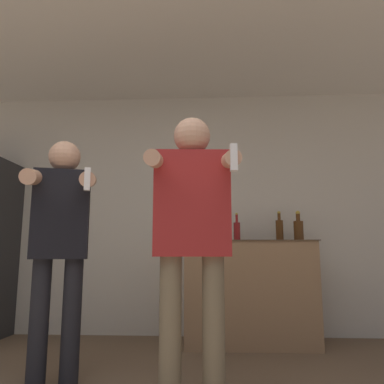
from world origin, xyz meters
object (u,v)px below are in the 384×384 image
bottle_short_whiskey (280,229)px  person_woman_foreground (192,226)px  bottle_clear_vodka (237,231)px  bottle_brown_liquor (299,229)px  person_man_side (60,234)px

bottle_short_whiskey → person_woman_foreground: 1.76m
bottle_short_whiskey → bottle_clear_vodka: size_ratio=1.05×
bottle_brown_liquor → person_man_side: size_ratio=0.19×
bottle_clear_vodka → person_woman_foreground: 1.61m
bottle_short_whiskey → person_woman_foreground: bearing=-116.3°
bottle_brown_liquor → person_man_side: (-1.86, -1.28, -0.11)m
person_man_side → bottle_brown_liquor: bearing=34.5°
person_man_side → bottle_clear_vodka: bearing=45.4°
bottle_short_whiskey → person_man_side: person_man_side is taller
bottle_brown_liquor → bottle_clear_vodka: bearing=180.0°
bottle_brown_liquor → person_man_side: person_man_side is taller
bottle_short_whiskey → person_man_side: bearing=-142.7°
bottle_short_whiskey → person_man_side: (-1.67, -1.28, -0.11)m
bottle_clear_vodka → person_man_side: person_man_side is taller
bottle_short_whiskey → bottle_brown_liquor: bottle_brown_liquor is taller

